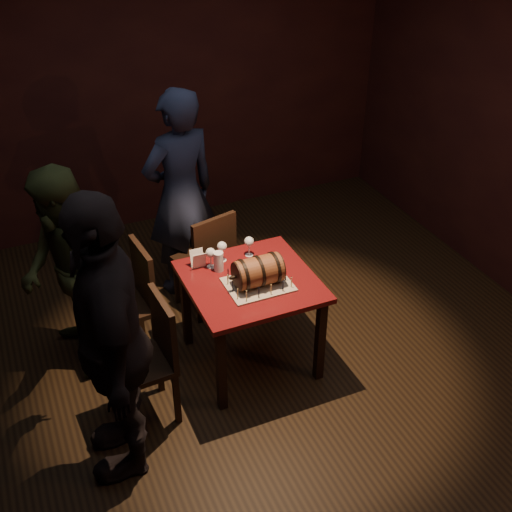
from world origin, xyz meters
The scene contains 16 objects.
room_shell centered at (0.00, 0.00, 1.40)m, with size 5.04×5.04×2.80m.
pub_table centered at (0.06, 0.07, 0.64)m, with size 0.90×0.90×0.75m.
cake_board centered at (0.08, -0.02, 0.76)m, with size 0.45×0.35×0.01m, color #A69886.
barrel_cake centered at (0.08, -0.02, 0.87)m, with size 0.38×0.23×0.23m.
birthday_candles centered at (0.08, -0.02, 0.80)m, with size 0.40×0.30×0.09m.
wine_glass_left centered at (-0.14, 0.33, 0.87)m, with size 0.07×0.07×0.16m.
wine_glass_mid centered at (-0.04, 0.38, 0.87)m, with size 0.07×0.07×0.16m.
wine_glass_right centered at (0.17, 0.36, 0.87)m, with size 0.07×0.07×0.16m.
pint_of_ale centered at (-0.11, 0.27, 0.82)m, with size 0.07×0.07×0.15m.
menu_card centered at (-0.23, 0.37, 0.81)m, with size 0.10×0.05×0.13m, color white, non-canonical shape.
chair_back centered at (-0.01, 0.79, 0.52)m, with size 0.49×0.49×0.93m.
chair_left_rear centered at (-0.71, 0.51, 0.52)m, with size 0.44×0.44×0.93m.
chair_left_front centered at (-0.75, -0.15, 0.52)m, with size 0.42×0.42×0.93m.
person_back centered at (-0.08, 1.21, 0.91)m, with size 0.66×0.43×1.81m, color #1C2138.
person_left_rear centered at (-1.13, 0.56, 0.80)m, with size 0.78×0.61×1.60m, color #343F1F.
person_left_front centered at (-1.03, -0.44, 0.96)m, with size 1.13×0.47×1.92m, color black.
Camera 1 is at (-1.39, -3.36, 3.36)m, focal length 45.00 mm.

